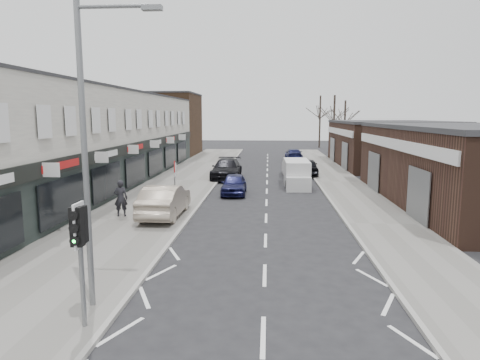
% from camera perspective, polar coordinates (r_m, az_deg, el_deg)
% --- Properties ---
extents(ground, '(160.00, 160.00, 0.00)m').
position_cam_1_polar(ground, '(12.75, 3.22, -15.78)').
color(ground, black).
rests_on(ground, ground).
extents(pavement_left, '(5.50, 64.00, 0.12)m').
position_cam_1_polar(pavement_left, '(34.69, -7.60, -0.10)').
color(pavement_left, slate).
rests_on(pavement_left, ground).
extents(pavement_right, '(3.50, 64.00, 0.12)m').
position_cam_1_polar(pavement_right, '(34.48, 13.22, -0.31)').
color(pavement_right, slate).
rests_on(pavement_right, ground).
extents(shop_terrace_left, '(8.00, 41.00, 7.10)m').
position_cam_1_polar(shop_terrace_left, '(33.99, -19.84, 5.21)').
color(shop_terrace_left, silver).
rests_on(shop_terrace_left, ground).
extents(brick_block_far, '(8.00, 10.00, 8.00)m').
position_cam_1_polar(brick_block_far, '(58.23, -9.76, 7.23)').
color(brick_block_far, '#442D1D').
rests_on(brick_block_far, ground).
extents(right_unit_far, '(10.00, 16.00, 4.50)m').
position_cam_1_polar(right_unit_far, '(47.37, 19.05, 4.48)').
color(right_unit_far, '#3D251B').
rests_on(right_unit_far, ground).
extents(tree_far_a, '(3.60, 3.60, 8.00)m').
position_cam_1_polar(tree_far_a, '(60.51, 12.28, 3.41)').
color(tree_far_a, '#382D26').
rests_on(tree_far_a, ground).
extents(tree_far_b, '(3.60, 3.60, 7.50)m').
position_cam_1_polar(tree_far_b, '(66.81, 13.66, 3.84)').
color(tree_far_b, '#382D26').
rests_on(tree_far_b, ground).
extents(tree_far_c, '(3.60, 3.60, 8.50)m').
position_cam_1_polar(tree_far_c, '(72.30, 10.51, 4.28)').
color(tree_far_c, '#382D26').
rests_on(tree_far_c, ground).
extents(traffic_light, '(0.28, 0.60, 3.10)m').
position_cam_1_polar(traffic_light, '(10.97, -20.62, -6.99)').
color(traffic_light, slate).
rests_on(traffic_light, pavement_left).
extents(street_lamp, '(2.23, 0.22, 8.00)m').
position_cam_1_polar(street_lamp, '(11.77, -19.31, 5.00)').
color(street_lamp, slate).
rests_on(street_lamp, pavement_left).
extents(warning_sign, '(0.12, 0.80, 2.70)m').
position_cam_1_polar(warning_sign, '(24.38, -8.64, 1.29)').
color(warning_sign, slate).
rests_on(warning_sign, pavement_left).
extents(white_van, '(1.79, 5.03, 1.96)m').
position_cam_1_polar(white_van, '(32.21, 7.57, 0.79)').
color(white_van, silver).
rests_on(white_van, ground).
extents(sedan_on_pavement, '(1.78, 5.01, 1.65)m').
position_cam_1_polar(sedan_on_pavement, '(22.28, -10.00, -2.71)').
color(sedan_on_pavement, '#9F917F').
rests_on(sedan_on_pavement, pavement_left).
extents(pedestrian, '(0.76, 0.57, 1.88)m').
position_cam_1_polar(pedestrian, '(22.78, -15.61, -2.35)').
color(pedestrian, black).
rests_on(pedestrian, pavement_left).
extents(parked_car_left_a, '(1.66, 4.02, 1.36)m').
position_cam_1_polar(parked_car_left_a, '(28.75, -0.80, -0.56)').
color(parked_car_left_a, '#13153E').
rests_on(parked_car_left_a, ground).
extents(parked_car_left_b, '(2.36, 5.71, 1.65)m').
position_cam_1_polar(parked_car_left_b, '(35.87, -1.80, 1.49)').
color(parked_car_left_b, black).
rests_on(parked_car_left_b, ground).
extents(parked_car_right_a, '(1.76, 4.92, 1.61)m').
position_cam_1_polar(parked_car_right_a, '(37.63, 7.06, 1.74)').
color(parked_car_right_a, silver).
rests_on(parked_car_right_a, ground).
extents(parked_car_right_b, '(1.89, 4.56, 1.54)m').
position_cam_1_polar(parked_car_right_b, '(38.09, 8.93, 1.73)').
color(parked_car_right_b, black).
rests_on(parked_car_right_b, ground).
extents(parked_car_right_c, '(1.94, 4.72, 1.37)m').
position_cam_1_polar(parked_car_right_c, '(51.00, 7.17, 3.38)').
color(parked_car_right_c, '#12163B').
rests_on(parked_car_right_c, ground).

